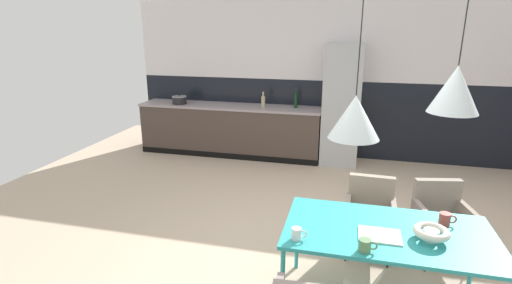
% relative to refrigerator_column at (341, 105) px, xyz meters
% --- Properties ---
extents(ground_plane, '(9.13, 9.13, 0.00)m').
position_rel_refrigerator_column_xyz_m(ground_plane, '(-0.21, -3.08, -1.00)').
color(ground_plane, '#C2AB91').
extents(back_wall_splashback_dark, '(7.02, 0.12, 1.35)m').
position_rel_refrigerator_column_xyz_m(back_wall_splashback_dark, '(-0.21, 0.36, -0.32)').
color(back_wall_splashback_dark, black).
rests_on(back_wall_splashback_dark, ground).
extents(back_wall_panel_upper, '(7.02, 0.12, 1.35)m').
position_rel_refrigerator_column_xyz_m(back_wall_panel_upper, '(-0.21, 0.36, 1.03)').
color(back_wall_panel_upper, white).
rests_on(back_wall_panel_upper, back_wall_splashback_dark).
extents(kitchen_counter, '(3.28, 0.63, 0.90)m').
position_rel_refrigerator_column_xyz_m(kitchen_counter, '(-1.95, -0.00, -0.55)').
color(kitchen_counter, '#463932').
rests_on(kitchen_counter, ground).
extents(refrigerator_column, '(0.60, 0.60, 2.00)m').
position_rel_refrigerator_column_xyz_m(refrigerator_column, '(0.00, 0.00, 0.00)').
color(refrigerator_column, '#ADAFB2').
rests_on(refrigerator_column, ground).
extents(dining_table, '(1.60, 0.87, 0.72)m').
position_rel_refrigerator_column_xyz_m(dining_table, '(0.50, -3.60, -0.32)').
color(dining_table, teal).
rests_on(dining_table, ground).
extents(armchair_by_stool, '(0.57, 0.56, 0.78)m').
position_rel_refrigerator_column_xyz_m(armchair_by_stool, '(1.08, -2.65, -0.50)').
color(armchair_by_stool, gray).
rests_on(armchair_by_stool, ground).
extents(armchair_far_side, '(0.50, 0.49, 0.78)m').
position_rel_refrigerator_column_xyz_m(armchair_far_side, '(0.41, -2.71, -0.51)').
color(armchair_far_side, gray).
rests_on(armchair_far_side, ground).
extents(fruit_bowl, '(0.26, 0.26, 0.09)m').
position_rel_refrigerator_column_xyz_m(fruit_bowl, '(0.79, -3.67, -0.21)').
color(fruit_bowl, silver).
rests_on(fruit_bowl, dining_table).
extents(open_book, '(0.31, 0.24, 0.02)m').
position_rel_refrigerator_column_xyz_m(open_book, '(0.43, -3.70, -0.27)').
color(open_book, white).
rests_on(open_book, dining_table).
extents(mug_wide_latte, '(0.12, 0.07, 0.09)m').
position_rel_refrigerator_column_xyz_m(mug_wide_latte, '(-0.17, -3.90, -0.23)').
color(mug_wide_latte, white).
rests_on(mug_wide_latte, dining_table).
extents(mug_short_terracotta, '(0.13, 0.09, 0.09)m').
position_rel_refrigerator_column_xyz_m(mug_short_terracotta, '(0.31, -3.94, -0.23)').
color(mug_short_terracotta, '#5B8456').
rests_on(mug_short_terracotta, dining_table).
extents(mug_white_ceramic, '(0.13, 0.09, 0.10)m').
position_rel_refrigerator_column_xyz_m(mug_white_ceramic, '(0.94, -3.40, -0.22)').
color(mug_white_ceramic, '#B23D33').
rests_on(mug_white_ceramic, dining_table).
extents(cooking_pot, '(0.26, 0.26, 0.16)m').
position_rel_refrigerator_column_xyz_m(cooking_pot, '(-2.86, -0.10, -0.03)').
color(cooking_pot, black).
rests_on(cooking_pot, kitchen_counter).
extents(bottle_oil_tall, '(0.06, 0.06, 0.33)m').
position_rel_refrigerator_column_xyz_m(bottle_oil_tall, '(-0.77, 0.05, 0.04)').
color(bottle_oil_tall, '#0F3319').
rests_on(bottle_oil_tall, kitchen_counter).
extents(bottle_wine_green, '(0.07, 0.07, 0.27)m').
position_rel_refrigerator_column_xyz_m(bottle_wine_green, '(-1.32, -0.04, 0.01)').
color(bottle_wine_green, tan).
rests_on(bottle_wine_green, kitchen_counter).
extents(pendant_lamp_over_table_near, '(0.37, 0.37, 1.20)m').
position_rel_refrigerator_column_xyz_m(pendant_lamp_over_table_near, '(0.18, -3.62, 0.62)').
color(pendant_lamp_over_table_near, black).
extents(pendant_lamp_over_table_far, '(0.33, 0.33, 0.98)m').
position_rel_refrigerator_column_xyz_m(pendant_lamp_over_table_far, '(0.82, -3.62, 0.84)').
color(pendant_lamp_over_table_far, black).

